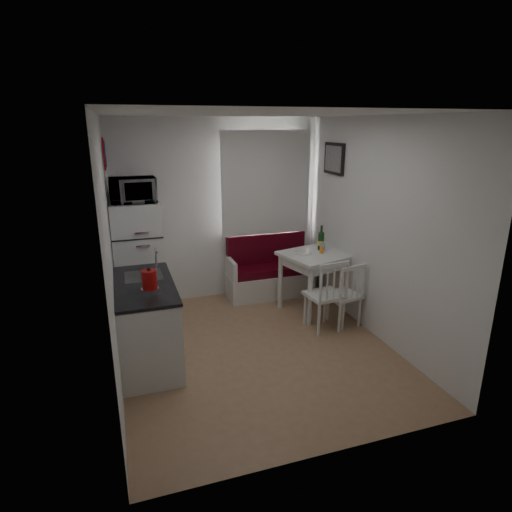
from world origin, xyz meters
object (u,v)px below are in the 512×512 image
(bench, at_px, (269,276))
(wine_bottle, at_px, (321,238))
(kitchen_counter, at_px, (147,322))
(fridge, at_px, (139,260))
(microwave, at_px, (133,190))
(chair_right, at_px, (347,289))
(kettle, at_px, (149,280))
(chair_left, at_px, (329,288))
(dining_table, at_px, (323,258))

(bench, relative_size, wine_bottle, 3.73)
(kitchen_counter, relative_size, fridge, 0.85)
(wine_bottle, bearing_deg, microwave, 170.13)
(chair_right, xyz_separation_m, kettle, (-2.40, -0.25, 0.49))
(chair_right, distance_m, wine_bottle, 0.89)
(chair_left, distance_m, kettle, 2.20)
(kitchen_counter, height_order, kettle, kitchen_counter)
(dining_table, bearing_deg, fridge, 151.84)
(chair_right, bearing_deg, kitchen_counter, 169.85)
(chair_left, distance_m, wine_bottle, 0.91)
(kitchen_counter, height_order, fridge, fridge)
(wine_bottle, bearing_deg, kitchen_counter, -162.52)
(kettle, bearing_deg, fridge, 91.16)
(kitchen_counter, height_order, chair_right, kitchen_counter)
(chair_right, xyz_separation_m, fridge, (-2.43, 1.23, 0.25))
(dining_table, xyz_separation_m, chair_left, (-0.25, -0.67, -0.16))
(kitchen_counter, bearing_deg, fridge, 89.10)
(chair_left, bearing_deg, wine_bottle, 65.28)
(chair_left, relative_size, kettle, 2.08)
(fridge, bearing_deg, chair_left, -29.70)
(bench, xyz_separation_m, fridge, (-1.89, -0.11, 0.47))
(chair_left, bearing_deg, kettle, -179.39)
(microwave, bearing_deg, chair_left, -28.69)
(bench, bearing_deg, chair_right, -67.93)
(microwave, height_order, kettle, microwave)
(bench, bearing_deg, microwave, -175.16)
(bench, height_order, fridge, fridge)
(dining_table, relative_size, wine_bottle, 3.65)
(chair_right, bearing_deg, dining_table, 80.39)
(dining_table, relative_size, fridge, 0.81)
(chair_right, height_order, wine_bottle, wine_bottle)
(fridge, distance_m, kettle, 1.50)
(bench, relative_size, kettle, 5.40)
(kettle, bearing_deg, dining_table, 20.88)
(fridge, xyz_separation_m, microwave, (0.00, -0.05, 0.93))
(kitchen_counter, bearing_deg, dining_table, 15.39)
(bench, distance_m, kettle, 2.55)
(chair_left, xyz_separation_m, microwave, (-2.17, 1.19, 1.14))
(microwave, height_order, wine_bottle, microwave)
(dining_table, bearing_deg, chair_right, -103.99)
(kettle, height_order, wine_bottle, wine_bottle)
(dining_table, bearing_deg, bench, 113.17)
(microwave, relative_size, kettle, 2.36)
(dining_table, distance_m, microwave, 2.66)
(dining_table, bearing_deg, wine_bottle, 69.53)
(dining_table, relative_size, chair_right, 2.73)
(chair_left, height_order, chair_right, chair_left)
(dining_table, distance_m, fridge, 2.49)
(kitchen_counter, relative_size, wine_bottle, 3.82)
(dining_table, xyz_separation_m, wine_bottle, (0.01, 0.10, 0.27))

